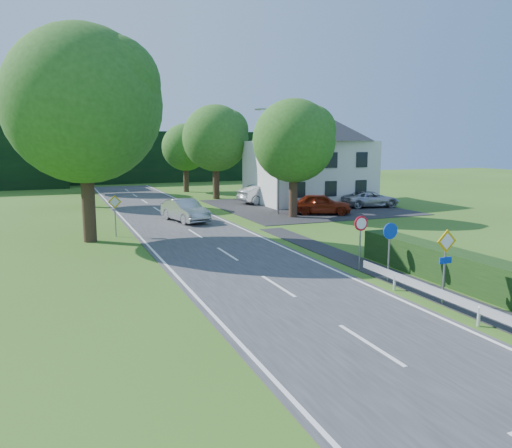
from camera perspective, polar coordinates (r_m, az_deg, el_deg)
name	(u,v)px	position (r m, az deg, el deg)	size (l,w,h in m)	color
road	(215,247)	(26.41, -4.70, -2.58)	(7.00, 80.00, 0.04)	#333336
parking_pad	(304,207)	(42.85, 5.49, 1.96)	(14.00, 16.00, 0.04)	#252528
line_edge_left	(153,251)	(25.66, -11.65, -3.04)	(0.12, 80.00, 0.01)	white
line_edge_right	(271,242)	(27.53, 1.78, -2.02)	(0.12, 80.00, 0.01)	white
line_centre	(215,246)	(26.41, -4.70, -2.53)	(0.12, 80.00, 0.01)	white
tree_main	(85,135)	(28.75, -18.98, 9.55)	(9.40, 9.40, 11.64)	#275218
tree_left_far	(87,157)	(44.79, -18.75, 7.31)	(7.00, 7.00, 8.58)	#275218
tree_right_far	(216,152)	(48.95, -4.62, 8.19)	(7.40, 7.40, 9.09)	#275218
tree_left_back	(85,156)	(56.81, -18.97, 7.35)	(6.60, 6.60, 8.07)	#275218
tree_right_back	(186,158)	(56.40, -8.05, 7.49)	(6.20, 6.20, 7.56)	#275218
tree_right_mid	(294,159)	(36.49, 4.32, 7.44)	(7.00, 7.00, 8.58)	#275218
treeline_right	(172,157)	(72.44, -9.59, 7.60)	(30.00, 5.00, 7.00)	black
house_white	(309,154)	(46.11, 6.07, 7.93)	(10.60, 8.40, 8.60)	silver
streetlight	(277,156)	(38.10, 2.39, 7.80)	(2.03, 0.18, 8.00)	gray
sign_priority_right	(446,253)	(17.79, 20.86, -3.11)	(0.78, 0.09, 2.59)	gray
sign_roundabout	(390,240)	(20.07, 15.04, -1.83)	(0.64, 0.08, 2.37)	gray
sign_speed_limit	(361,230)	(21.64, 11.89, -0.66)	(0.64, 0.11, 2.37)	gray
sign_priority_left	(115,208)	(30.08, -15.82, 1.83)	(0.78, 0.09, 2.44)	gray
moving_car	(185,210)	(34.82, -8.12, 1.55)	(1.64, 4.69, 1.55)	#A0A1A5
motorcycle	(180,207)	(39.52, -8.71, 1.98)	(0.60, 1.73, 0.91)	black
parked_car_red	(321,204)	(38.40, 7.43, 2.29)	(1.85, 4.59, 1.56)	maroon
parked_car_silver_a	(266,194)	(45.19, 1.17, 3.49)	(1.80, 5.16, 1.70)	#B7B7BC
parked_car_silver_b	(371,199)	(43.49, 12.99, 2.79)	(2.22, 4.82, 1.34)	#B2B1B8
parasol	(294,193)	(44.54, 4.39, 3.59)	(2.20, 2.25, 2.02)	#B0230E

